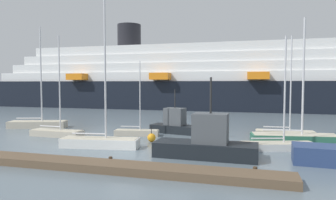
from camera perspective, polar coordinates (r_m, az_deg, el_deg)
name	(u,v)px	position (r m, az deg, el deg)	size (l,w,h in m)	color
ground_plane	(126,157)	(22.00, -7.81, -10.45)	(600.00, 600.00, 0.00)	slate
dock_pier	(103,166)	(18.94, -11.98, -11.99)	(21.73, 1.94, 0.58)	brown
sailboat_0	(100,140)	(25.25, -12.59, -7.31)	(6.42, 2.35, 12.49)	white
sailboat_1	(38,123)	(38.40, -23.19, -3.97)	(6.65, 3.51, 11.56)	#BCB29E
sailboat_2	(285,132)	(31.71, 21.05, -5.59)	(5.49, 1.63, 9.68)	#BCB29E
sailboat_3	(137,132)	(30.30, -5.86, -5.92)	(4.45, 1.76, 7.33)	#BCB29E
sailboat_4	(278,144)	(25.35, 19.88, -7.80)	(5.88, 3.03, 8.77)	white
sailboat_5	(295,137)	(28.50, 22.65, -6.43)	(7.45, 3.00, 10.67)	#2D6B51
sailboat_6	(57,132)	(31.67, -20.06, -5.57)	(5.37, 1.72, 9.74)	#BCB29E
fishing_boat_2	(207,143)	(21.55, 7.31, -7.91)	(7.16, 2.47, 5.58)	black
fishing_boat_3	(176,124)	(31.69, 1.58, -4.58)	(5.84, 3.07, 4.54)	black
channel_buoy_0	(152,138)	(27.13, -3.10, -7.02)	(0.74, 0.74, 1.41)	orange
cruise_ship	(212,80)	(62.78, 8.14, 3.65)	(100.90, 16.09, 17.85)	black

